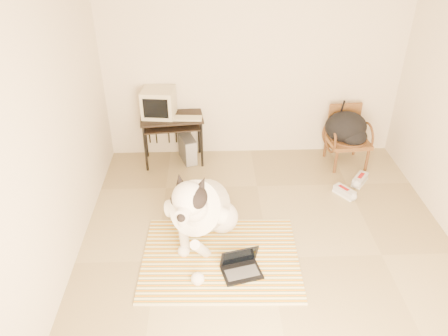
{
  "coord_description": "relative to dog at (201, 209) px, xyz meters",
  "views": [
    {
      "loc": [
        -0.6,
        -3.31,
        3.18
      ],
      "look_at": [
        -0.46,
        0.34,
        0.9
      ],
      "focal_mm": 35.0,
      "sensor_mm": 36.0,
      "label": 1
    }
  ],
  "objects": [
    {
      "name": "floor",
      "position": [
        0.7,
        -0.31,
        -0.41
      ],
      "size": [
        4.5,
        4.5,
        0.0
      ],
      "primitive_type": "plane",
      "color": "#98865D",
      "rests_on": "ground"
    },
    {
      "name": "wall_back",
      "position": [
        0.7,
        1.94,
        0.94
      ],
      "size": [
        4.5,
        0.0,
        4.5
      ],
      "primitive_type": "plane",
      "rotation": [
        1.57,
        0.0,
        0.0
      ],
      "color": "beige",
      "rests_on": "floor"
    },
    {
      "name": "wall_left",
      "position": [
        -1.3,
        -0.31,
        0.94
      ],
      "size": [
        0.0,
        4.5,
        4.5
      ],
      "primitive_type": "plane",
      "rotation": [
        1.57,
        0.0,
        1.57
      ],
      "color": "beige",
      "rests_on": "floor"
    },
    {
      "name": "rug",
      "position": [
        0.19,
        -0.3,
        -0.4
      ],
      "size": [
        1.63,
        1.27,
        0.02
      ],
      "color": "orange",
      "rests_on": "floor"
    },
    {
      "name": "dog",
      "position": [
        0.0,
        0.0,
        0.0
      ],
      "size": [
        0.75,
        1.44,
        1.04
      ],
      "color": "white",
      "rests_on": "rug"
    },
    {
      "name": "laptop",
      "position": [
        0.38,
        -0.5,
        -0.33
      ],
      "size": [
        0.43,
        0.36,
        0.26
      ],
      "color": "black",
      "rests_on": "rug"
    },
    {
      "name": "computer_desk",
      "position": [
        -0.4,
        1.66,
        0.18
      ],
      "size": [
        0.87,
        0.54,
        0.69
      ],
      "color": "black",
      "rests_on": "floor"
    },
    {
      "name": "crt_monitor",
      "position": [
        -0.56,
        1.73,
        0.46
      ],
      "size": [
        0.45,
        0.44,
        0.37
      ],
      "color": "#BEB495",
      "rests_on": "computer_desk"
    },
    {
      "name": "desk_keyboard",
      "position": [
        -0.19,
        1.6,
        0.29
      ],
      "size": [
        0.4,
        0.17,
        0.03
      ],
      "primitive_type": "cube",
      "rotation": [
        0.0,
        0.0,
        -0.07
      ],
      "color": "#BEB495",
      "rests_on": "computer_desk"
    },
    {
      "name": "pc_tower",
      "position": [
        -0.21,
        1.69,
        -0.23
      ],
      "size": [
        0.28,
        0.42,
        0.36
      ],
      "color": "#464648",
      "rests_on": "floor"
    },
    {
      "name": "rattan_chair",
      "position": [
        1.97,
        1.58,
        -0.01
      ],
      "size": [
        0.57,
        0.55,
        0.8
      ],
      "color": "brown",
      "rests_on": "floor"
    },
    {
      "name": "backpack",
      "position": [
        1.93,
        1.51,
        0.14
      ],
      "size": [
        0.56,
        0.49,
        0.41
      ],
      "color": "black",
      "rests_on": "rattan_chair"
    },
    {
      "name": "sneaker_left",
      "position": [
        1.77,
        0.77,
        -0.37
      ],
      "size": [
        0.26,
        0.3,
        0.1
      ],
      "color": "silver",
      "rests_on": "floor"
    },
    {
      "name": "sneaker_right",
      "position": [
        2.04,
        1.03,
        -0.36
      ],
      "size": [
        0.28,
        0.31,
        0.11
      ],
      "color": "silver",
      "rests_on": "floor"
    }
  ]
}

